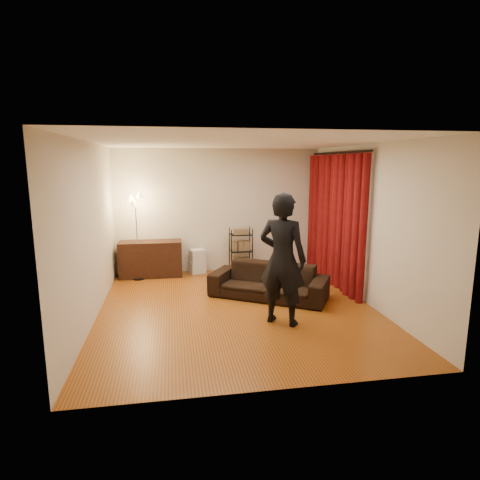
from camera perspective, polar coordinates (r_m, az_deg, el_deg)
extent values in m
plane|color=#9C4F17|center=(6.79, -0.41, -9.66)|extent=(5.00, 5.00, 0.00)
plane|color=white|center=(6.37, -0.45, 13.74)|extent=(5.00, 5.00, 0.00)
plane|color=beige|center=(8.90, -3.03, 4.19)|extent=(5.00, 0.00, 5.00)
plane|color=beige|center=(4.05, 5.29, -3.91)|extent=(5.00, 0.00, 5.00)
plane|color=beige|center=(6.48, -20.48, 1.02)|extent=(0.00, 5.00, 5.00)
plane|color=beige|center=(7.15, 17.67, 2.07)|extent=(0.00, 5.00, 5.00)
cylinder|color=black|center=(8.06, 13.82, 11.97)|extent=(0.04, 2.65, 0.04)
imported|color=black|center=(7.23, 4.07, -5.88)|extent=(2.18, 1.76, 0.60)
imported|color=black|center=(5.94, 6.05, -2.75)|extent=(0.86, 0.81, 1.98)
cube|color=#32190F|center=(8.75, -12.55, -2.63)|extent=(1.31, 0.51, 0.76)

